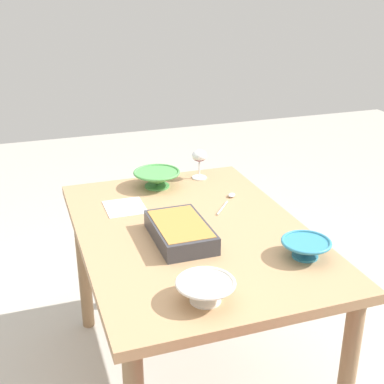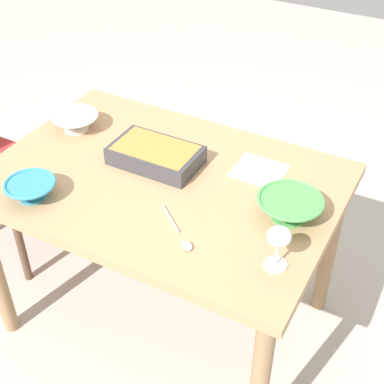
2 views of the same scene
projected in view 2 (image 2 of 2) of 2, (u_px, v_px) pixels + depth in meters
name	position (u px, v px, depth m)	size (l,w,h in m)	color
ground_plane	(168.00, 315.00, 2.45)	(8.00, 8.00, 0.00)	#B2ADA3
dining_table	(163.00, 199.00, 2.04)	(1.24, 0.86, 0.75)	tan
wine_glass	(279.00, 239.00, 1.58)	(0.07, 0.07, 0.14)	white
casserole_dish	(156.00, 154.00, 2.03)	(0.32, 0.20, 0.07)	#38383D
mixing_bowl	(31.00, 189.00, 1.87)	(0.18, 0.18, 0.06)	teal
small_bowl	(290.00, 207.00, 1.79)	(0.22, 0.22, 0.08)	#4C994C
serving_bowl	(76.00, 121.00, 2.22)	(0.18, 0.18, 0.07)	white
serving_spoon	(181.00, 237.00, 1.73)	(0.19, 0.16, 0.01)	silver
napkin	(259.00, 171.00, 2.02)	(0.18, 0.16, 0.00)	white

